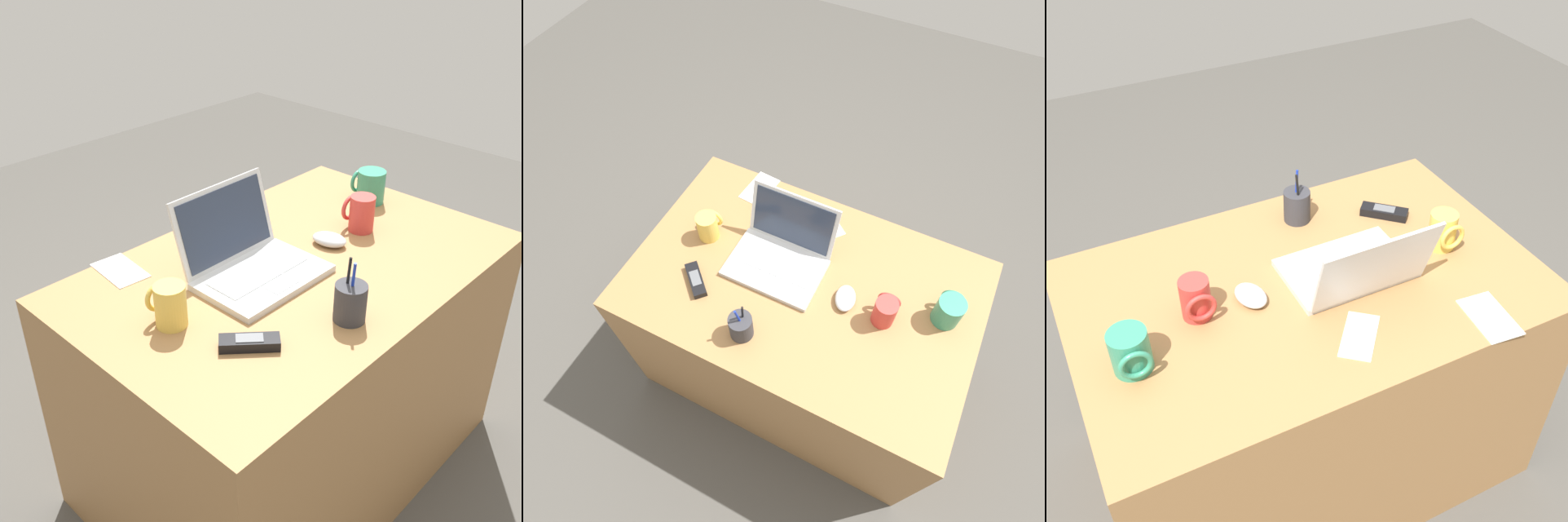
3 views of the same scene
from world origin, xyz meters
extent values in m
plane|color=#4C4944|center=(0.00, 0.00, 0.00)|extent=(6.00, 6.00, 0.00)
cube|color=#9E7042|center=(0.00, 0.00, 0.36)|extent=(1.18, 0.76, 0.72)
cube|color=silver|center=(-0.11, 0.01, 0.73)|extent=(0.32, 0.21, 0.02)
cube|color=silver|center=(-0.11, 0.03, 0.74)|extent=(0.26, 0.11, 0.00)
cube|color=silver|center=(-0.11, -0.06, 0.74)|extent=(0.09, 0.05, 0.00)
cube|color=silver|center=(-0.11, 0.14, 0.84)|extent=(0.31, 0.07, 0.20)
cube|color=#283347|center=(-0.11, 0.14, 0.84)|extent=(0.28, 0.05, 0.17)
ellipsoid|color=silver|center=(0.15, 0.00, 0.74)|extent=(0.09, 0.11, 0.03)
cylinder|color=#E0BC4C|center=(-0.39, 0.03, 0.78)|extent=(0.07, 0.07, 0.10)
torus|color=#E0BC4C|center=(-0.39, 0.07, 0.78)|extent=(0.07, 0.01, 0.07)
cylinder|color=#C63833|center=(0.28, -0.01, 0.78)|extent=(0.07, 0.07, 0.11)
torus|color=#C63833|center=(0.28, 0.03, 0.78)|extent=(0.08, 0.01, 0.08)
cylinder|color=#338C6B|center=(0.46, 0.08, 0.78)|extent=(0.09, 0.09, 0.10)
torus|color=#338C6B|center=(0.46, 0.13, 0.78)|extent=(0.07, 0.01, 0.07)
cube|color=black|center=(-0.33, -0.16, 0.74)|extent=(0.13, 0.12, 0.02)
cube|color=#595B60|center=(-0.33, -0.16, 0.75)|extent=(0.06, 0.06, 0.00)
cylinder|color=#333338|center=(-0.10, -0.25, 0.77)|extent=(0.08, 0.08, 0.09)
cylinder|color=#1933B2|center=(-0.10, -0.25, 0.81)|extent=(0.02, 0.02, 0.14)
cylinder|color=black|center=(-0.10, -0.24, 0.81)|extent=(0.02, 0.01, 0.14)
cube|color=white|center=(-0.33, 0.31, 0.73)|extent=(0.11, 0.16, 0.00)
cube|color=white|center=(-0.03, 0.22, 0.73)|extent=(0.15, 0.16, 0.00)
camera|label=1|loc=(-1.09, -0.91, 1.57)|focal=43.10mm
camera|label=2|loc=(0.29, -0.74, 2.07)|focal=31.70mm
camera|label=3|loc=(0.54, 1.08, 1.80)|focal=44.06mm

